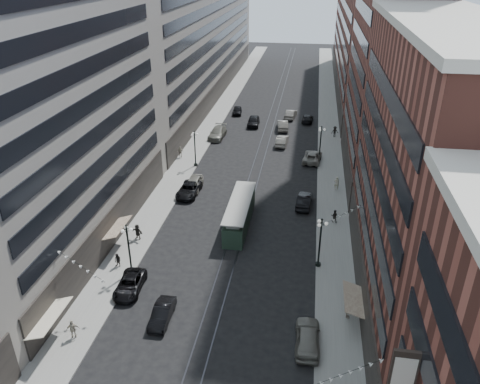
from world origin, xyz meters
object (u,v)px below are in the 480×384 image
Objects in this scene: car_extra_2 at (283,125)px; pedestrian_2 at (118,260)px; car_extra_1 at (282,141)px; car_11 at (312,157)px; car_8 at (217,133)px; pedestrian_5 at (137,232)px; pedestrian_9 at (335,132)px; car_5 at (162,313)px; car_extra_0 at (194,184)px; pedestrian_8 at (337,183)px; car_2 at (130,284)px; car_4 at (308,337)px; car_7 at (189,190)px; car_9 at (237,110)px; lamppost_se_far at (320,241)px; car_14 at (291,114)px; car_12 at (308,119)px; pedestrian_4 at (348,309)px; pedestrian_extra_0 at (73,329)px; lamppost_sw_far at (129,247)px; pedestrian_7 at (334,216)px; car_10 at (304,200)px; car_13 at (253,121)px; pedestrian_6 at (180,152)px; streetcar at (240,214)px; lamppost_se_mid at (320,142)px; lamppost_sw_mid at (195,147)px.

pedestrian_2 is at bearing 67.58° from car_extra_2.
car_11 is at bearing 133.31° from car_extra_1.
pedestrian_5 is (-2.33, -33.79, 0.17)m from car_8.
pedestrian_5 is 0.94× the size of pedestrian_9.
car_extra_0 reaches higher than car_5.
pedestrian_8 reaches higher than car_extra_1.
car_4 is (16.80, -4.51, 0.17)m from car_2.
car_extra_1 is (10.88, 20.26, 0.04)m from car_7.
car_9 is 2.25× the size of pedestrian_9.
car_14 is at bearing 96.52° from lamppost_se_far.
car_5 is at bearing 83.35° from car_12.
pedestrian_4 is 0.95× the size of pedestrian_8.
car_extra_1 is 2.77× the size of pedestrian_extra_0.
car_14 is at bearing 76.38° from lamppost_sw_far.
car_extra_0 is at bearing 94.53° from pedestrian_2.
pedestrian_4 is at bearing 172.58° from pedestrian_extra_0.
pedestrian_7 is 0.32× the size of car_extra_0.
car_10 is 0.94× the size of car_13.
car_11 is 45.13m from pedestrian_extra_0.
pedestrian_6 reaches higher than pedestrian_7.
car_4 reaches higher than pedestrian_2.
car_9 is at bearing -70.22° from pedestrian_8.
pedestrian_8 is at bearing 82.65° from lamppost_se_far.
lamppost_se_far reaches higher than car_11.
pedestrian_2 is (-1.69, 0.71, -2.20)m from lamppost_sw_far.
streetcar is 2.23× the size of car_14.
lamppost_se_far is at bearing -111.09° from pedestrian_9.
car_11 is at bearing -165.47° from lamppost_se_mid.
pedestrian_8 is at bearing 46.73° from lamppost_sw_far.
car_5 is (5.05, -6.00, -2.40)m from lamppost_sw_far.
lamppost_sw_far is 19.10m from car_4.
car_11 is 18.78m from pedestrian_7.
pedestrian_extra_0 is (-13.72, -47.25, 0.23)m from car_extra_1.
car_extra_0 is at bearing -85.68° from car_8.
pedestrian_7 is (-0.73, 16.53, -0.09)m from pedestrian_4.
car_10 is at bearing 105.59° from car_extra_1.
lamppost_se_far is 1.00× the size of car_11.
car_13 is at bearing 80.29° from car_2.
pedestrian_5 is 34.76m from car_extra_1.
pedestrian_7 is at bearing 111.82° from car_extra_1.
lamppost_sw_mid is 19.56m from car_10.
pedestrian_5 is 42.05m from car_extra_2.
pedestrian_4 is at bearing -75.99° from car_13.
car_4 is 2.78× the size of pedestrian_5.
car_2 is 8.92m from pedestrian_5.
lamppost_se_mid is at bearing 101.19° from car_12.
car_5 is 0.77× the size of car_11.
streetcar is at bearing -127.56° from pedestrian_9.
car_11 is at bearing -90.80° from car_4.
car_extra_1 is at bearing 84.01° from pedestrian_2.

